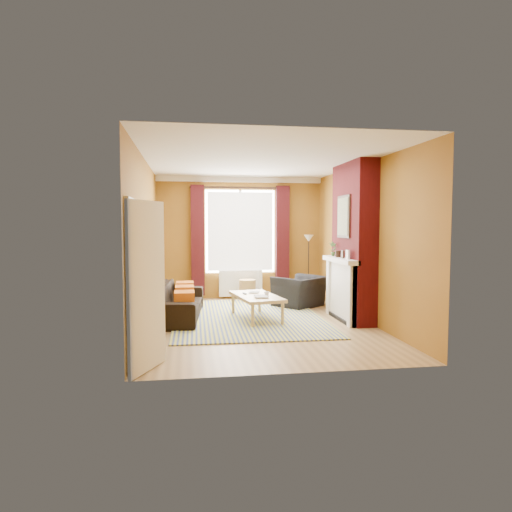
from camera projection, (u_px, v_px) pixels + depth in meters
name	position (u px, v px, depth m)	size (l,w,h in m)	color
ground	(258.00, 323.00, 7.97)	(5.50, 5.50, 0.00)	olive
room_walls	(290.00, 243.00, 8.24)	(3.82, 5.54, 2.83)	brown
striped_rug	(247.00, 317.00, 8.41)	(2.73, 3.74, 0.02)	#32468C
sofa	(176.00, 301.00, 8.31)	(2.18, 0.85, 0.64)	black
armchair	(300.00, 291.00, 9.51)	(0.97, 0.85, 0.63)	black
coffee_table	(256.00, 298.00, 8.19)	(0.89, 1.43, 0.45)	tan
wicker_stool	(247.00, 290.00, 10.26)	(0.50, 0.50, 0.47)	#A17C46
floor_lamp	(309.00, 248.00, 10.48)	(0.22, 0.22, 1.47)	black
book_a	(255.00, 297.00, 7.91)	(0.22, 0.30, 0.03)	#999999
book_b	(249.00, 292.00, 8.50)	(0.18, 0.25, 0.02)	#999999
mug	(267.00, 294.00, 8.03)	(0.09, 0.09, 0.09)	#999999
tv_remote	(245.00, 293.00, 8.32)	(0.06, 0.15, 0.02)	#252527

